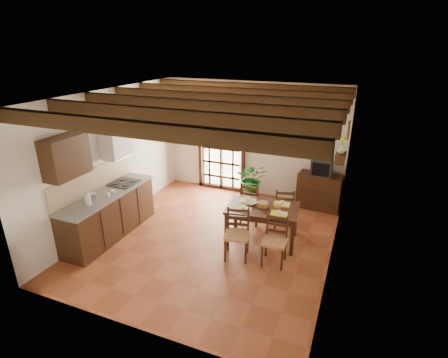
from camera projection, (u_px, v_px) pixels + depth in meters
The scene contains 25 objects.
ground_plane at pixel (212, 239), 6.92m from camera, with size 5.00×5.00×0.00m, color brown.
room_shell at pixel (210, 151), 6.25m from camera, with size 4.52×5.02×2.81m.
ceiling_beams at pixel (210, 102), 5.93m from camera, with size 4.50×4.34×0.20m.
french_door at pixel (222, 146), 8.88m from camera, with size 1.26×0.11×2.32m.
kitchen_counter at pixel (109, 214), 6.92m from camera, with size 0.64×2.25×1.38m.
upper_cabinet at pixel (66, 157), 5.85m from camera, with size 0.35×0.80×0.70m, color black.
range_hood at pixel (116, 145), 6.96m from camera, with size 0.38×0.60×0.54m.
counter_items at pixel (109, 189), 6.82m from camera, with size 0.50×1.43×0.25m.
dining_table at pixel (263, 211), 6.66m from camera, with size 1.43×1.01×0.73m.
chair_near_left at pixel (237, 243), 6.26m from camera, with size 0.51×0.49×0.92m.
chair_near_right at pixel (274, 249), 6.09m from camera, with size 0.42×0.40×0.88m.
chair_far_left at pixel (252, 210), 7.48m from camera, with size 0.47×0.45×0.92m.
chair_far_right at pixel (283, 214), 7.32m from camera, with size 0.49×0.48×0.87m.
table_setting at pixel (263, 206), 6.62m from camera, with size 0.98×0.65×0.09m.
table_bowl at pixel (251, 203), 6.72m from camera, with size 0.22×0.22×0.05m, color white.
sideboard at pixel (319, 191), 8.08m from camera, with size 0.97×0.44×0.83m, color black.
crt_tv at pixel (322, 167), 7.85m from camera, with size 0.46×0.43×0.39m.
fuse_box at pixel (316, 132), 7.89m from camera, with size 0.25×0.03×0.32m, color white.
plant_pot at pixel (251, 196), 8.55m from camera, with size 0.36×0.36×0.22m, color maroon.
potted_plant at pixel (252, 179), 8.38m from camera, with size 1.87×1.60×2.08m, color #144C19.
wall_shelf at pixel (341, 156), 7.00m from camera, with size 0.20×0.42×0.20m.
shelf_vase at pixel (341, 149), 6.94m from camera, with size 0.15×0.15×0.15m, color #B2BFB2.
shelf_flowers at pixel (343, 139), 6.87m from camera, with size 0.14×0.14×0.36m.
framed_picture at pixel (349, 130), 6.77m from camera, with size 0.03×0.32×0.32m.
pendant_lamp at pixel (267, 136), 6.21m from camera, with size 0.36×0.36×0.84m.
Camera 1 is at (2.48, -5.46, 3.66)m, focal length 28.00 mm.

